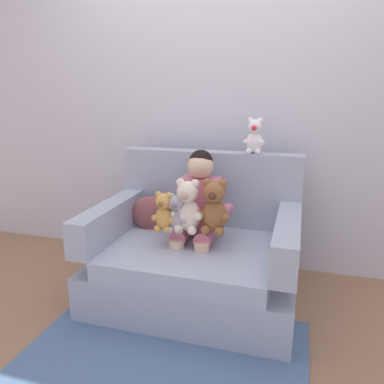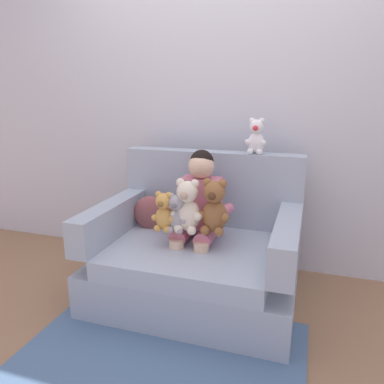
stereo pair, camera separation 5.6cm
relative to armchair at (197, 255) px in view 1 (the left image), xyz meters
name	(u,v)px [view 1 (the left image)]	position (x,y,z in m)	size (l,w,h in m)	color
ground_plane	(195,298)	(0.00, -0.05, -0.29)	(8.00, 8.00, 0.00)	#936D4C
back_wall	(221,98)	(0.00, 0.64, 1.01)	(6.00, 0.10, 2.60)	silver
floor_rug	(155,372)	(0.00, -0.77, -0.29)	(1.47, 1.26, 0.01)	slate
armchair	(197,255)	(0.00, 0.00, 0.00)	(1.29, 0.94, 0.94)	#9EADBC
seated_child	(198,208)	(-0.01, 0.03, 0.32)	(0.45, 0.39, 0.82)	#C66B7F
plush_grey	(177,214)	(-0.08, -0.16, 0.33)	(0.14, 0.12, 0.24)	#9E9EA3
plush_brown	(214,208)	(0.14, -0.11, 0.38)	(0.20, 0.16, 0.34)	brown
plush_honey	(164,213)	(-0.17, -0.17, 0.33)	(0.15, 0.12, 0.25)	gold
plush_cream	(188,207)	(-0.02, -0.14, 0.37)	(0.20, 0.16, 0.33)	silver
plush_white_on_backrest	(255,137)	(0.30, 0.35, 0.75)	(0.14, 0.12, 0.24)	white
throw_pillow	(150,214)	(-0.38, 0.13, 0.21)	(0.26, 0.12, 0.26)	#8C4C4C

